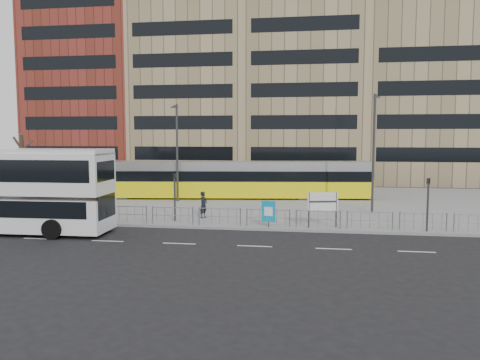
# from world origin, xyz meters

# --- Properties ---
(ground) EXTENTS (120.00, 120.00, 0.00)m
(ground) POSITION_xyz_m (0.00, 0.00, 0.00)
(ground) COLOR black
(ground) RESTS_ON ground
(plaza) EXTENTS (64.00, 24.00, 0.15)m
(plaza) POSITION_xyz_m (0.00, 12.00, 0.07)
(plaza) COLOR slate
(plaza) RESTS_ON ground
(kerb) EXTENTS (64.00, 0.25, 0.17)m
(kerb) POSITION_xyz_m (0.00, 0.05, 0.07)
(kerb) COLOR gray
(kerb) RESTS_ON ground
(building_row) EXTENTS (70.40, 18.40, 31.20)m
(building_row) POSITION_xyz_m (1.55, 34.27, 12.91)
(building_row) COLOR maroon
(building_row) RESTS_ON ground
(pedestrian_barrier) EXTENTS (32.07, 0.07, 1.10)m
(pedestrian_barrier) POSITION_xyz_m (2.00, 0.50, 0.98)
(pedestrian_barrier) COLOR gray
(pedestrian_barrier) RESTS_ON plaza
(road_markings) EXTENTS (62.00, 0.12, 0.01)m
(road_markings) POSITION_xyz_m (1.00, -4.00, 0.01)
(road_markings) COLOR white
(road_markings) RESTS_ON ground
(double_decker_bus) EXTENTS (12.37, 3.41, 4.92)m
(double_decker_bus) POSITION_xyz_m (-12.80, -2.70, 2.66)
(double_decker_bus) COLOR silver
(double_decker_bus) RESTS_ON ground
(tram) EXTENTS (27.81, 6.01, 3.26)m
(tram) POSITION_xyz_m (-3.66, 12.96, 1.79)
(tram) COLOR yellow
(tram) RESTS_ON plaza
(station_sign) EXTENTS (1.82, 0.47, 2.13)m
(station_sign) POSITION_xyz_m (5.56, 0.80, 1.63)
(station_sign) COLOR #2D2D30
(station_sign) RESTS_ON plaza
(ad_panel) EXTENTS (0.85, 0.24, 1.60)m
(ad_panel) POSITION_xyz_m (2.33, 0.40, 1.09)
(ad_panel) COLOR #2D2D30
(ad_panel) RESTS_ON plaza
(pedestrian) EXTENTS (0.63, 0.76, 1.78)m
(pedestrian) POSITION_xyz_m (-2.27, 2.94, 1.04)
(pedestrian) COLOR black
(pedestrian) RESTS_ON plaza
(traffic_light_west) EXTENTS (0.21, 0.23, 3.10)m
(traffic_light_west) POSITION_xyz_m (-3.85, 1.55, 2.12)
(traffic_light_west) COLOR #2D2D30
(traffic_light_west) RESTS_ON plaza
(traffic_light_east) EXTENTS (0.23, 0.25, 3.10)m
(traffic_light_east) POSITION_xyz_m (11.53, 0.50, 2.12)
(traffic_light_east) COLOR #2D2D30
(traffic_light_east) RESTS_ON plaza
(lamp_post_west) EXTENTS (0.45, 1.04, 8.14)m
(lamp_post_west) POSITION_xyz_m (-6.24, 10.48, 4.59)
(lamp_post_west) COLOR #2D2D30
(lamp_post_west) RESTS_ON plaza
(lamp_post_east) EXTENTS (0.45, 1.04, 8.47)m
(lamp_post_east) POSITION_xyz_m (9.25, 6.75, 4.76)
(lamp_post_east) COLOR #2D2D30
(lamp_post_east) RESTS_ON plaza
(bare_tree) EXTENTS (4.33, 4.33, 7.76)m
(bare_tree) POSITION_xyz_m (-19.27, 8.90, 5.92)
(bare_tree) COLOR #2C2118
(bare_tree) RESTS_ON plaza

